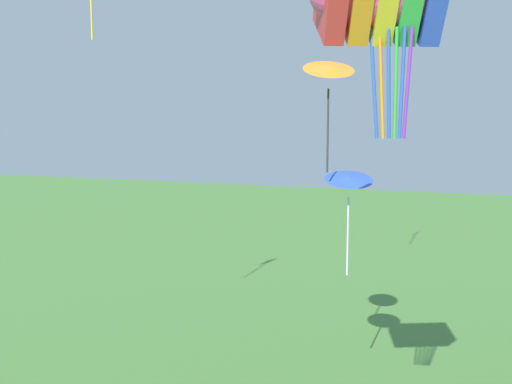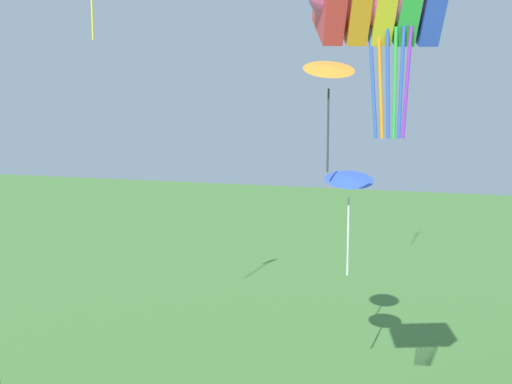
% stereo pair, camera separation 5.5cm
% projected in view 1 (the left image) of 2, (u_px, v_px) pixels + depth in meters
% --- Properties ---
extents(kite_orange_delta, '(1.63, 1.59, 2.83)m').
position_uv_depth(kite_orange_delta, '(329.00, 70.00, 13.70)').
color(kite_orange_delta, orange).
extents(kite_blue_delta, '(1.58, 1.57, 2.75)m').
position_uv_depth(kite_blue_delta, '(349.00, 180.00, 14.42)').
color(kite_blue_delta, blue).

